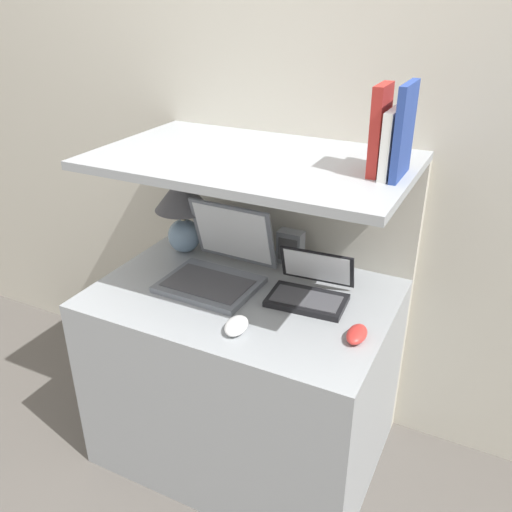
{
  "coord_description": "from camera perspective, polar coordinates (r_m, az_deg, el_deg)",
  "views": [
    {
      "loc": [
        0.76,
        -1.08,
        1.66
      ],
      "look_at": [
        0.05,
        0.35,
        0.86
      ],
      "focal_mm": 38.0,
      "sensor_mm": 36.0,
      "label": 1
    }
  ],
  "objects": [
    {
      "name": "book_white",
      "position": [
        1.58,
        14.1,
        11.48
      ],
      "size": [
        0.03,
        0.16,
        0.19
      ],
      "color": "silver",
      "rests_on": "shelf"
    },
    {
      "name": "laptop_small",
      "position": [
        1.83,
        5.71,
        -3.54
      ],
      "size": [
        0.27,
        0.23,
        0.15
      ],
      "color": "black",
      "rests_on": "desk"
    },
    {
      "name": "router_box",
      "position": [
        2.05,
        3.65,
        0.95
      ],
      "size": [
        0.1,
        0.06,
        0.13
      ],
      "color": "gray",
      "rests_on": "desk"
    },
    {
      "name": "desk",
      "position": [
        2.07,
        -1.26,
        -12.35
      ],
      "size": [
        1.01,
        0.7,
        0.71
      ],
      "color": "#999EA3",
      "rests_on": "ground_plane"
    },
    {
      "name": "table_lamp",
      "position": [
        2.1,
        -7.77,
        5.42
      ],
      "size": [
        0.21,
        0.21,
        0.31
      ],
      "color": "#7593B2",
      "rests_on": "desk"
    },
    {
      "name": "back_riser",
      "position": [
        2.23,
        3.08,
        -2.62
      ],
      "size": [
        1.01,
        0.04,
        1.14
      ],
      "color": "beige",
      "rests_on": "ground_plane"
    },
    {
      "name": "wall_back",
      "position": [
        2.04,
        4.04,
        13.55
      ],
      "size": [
        6.0,
        0.05,
        2.4
      ],
      "color": "beige",
      "rests_on": "ground_plane"
    },
    {
      "name": "laptop_large",
      "position": [
        1.92,
        -4.09,
        -1.17
      ],
      "size": [
        0.34,
        0.34,
        0.26
      ],
      "color": "slate",
      "rests_on": "desk"
    },
    {
      "name": "second_mouse",
      "position": [
        1.66,
        10.56,
        -8.09
      ],
      "size": [
        0.06,
        0.11,
        0.04
      ],
      "color": "red",
      "rests_on": "desk"
    },
    {
      "name": "book_red",
      "position": [
        1.58,
        12.91,
        12.77
      ],
      "size": [
        0.03,
        0.12,
        0.25
      ],
      "color": "#A82823",
      "rests_on": "shelf"
    },
    {
      "name": "ground_plane",
      "position": [
        2.12,
        -5.98,
        -25.17
      ],
      "size": [
        12.0,
        12.0,
        0.0
      ],
      "primitive_type": "plane",
      "color": "#56514C"
    },
    {
      "name": "computer_mouse",
      "position": [
        1.67,
        -2.07,
        -7.33
      ],
      "size": [
        0.08,
        0.12,
        0.04
      ],
      "color": "white",
      "rests_on": "desk"
    },
    {
      "name": "shelf",
      "position": [
        1.75,
        -0.37,
        10.02
      ],
      "size": [
        1.01,
        0.63,
        0.03
      ],
      "color": "#999EA3",
      "rests_on": "back_riser"
    },
    {
      "name": "book_blue",
      "position": [
        1.57,
        15.34,
        12.54
      ],
      "size": [
        0.02,
        0.17,
        0.26
      ],
      "color": "#284293",
      "rests_on": "shelf"
    }
  ]
}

